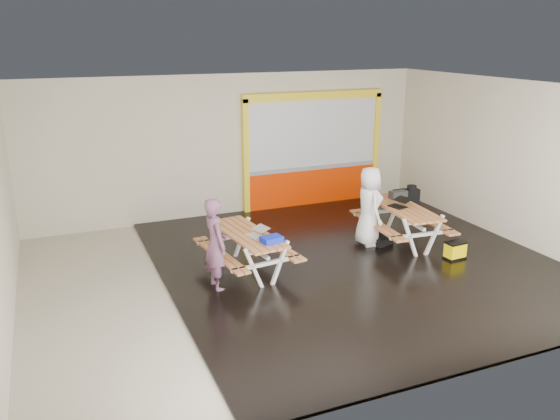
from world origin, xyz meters
name	(u,v)px	position (x,y,z in m)	size (l,w,h in m)	color
room	(299,185)	(0.00, 0.00, 1.75)	(10.02, 8.02, 3.52)	#BEB4A1
deck	(354,261)	(1.25, 0.00, 0.03)	(7.50, 7.98, 0.05)	black
kiosk	(313,152)	(2.20, 3.93, 1.44)	(3.88, 0.16, 3.00)	#E93000
picnic_table_left	(247,242)	(-0.91, 0.34, 0.63)	(1.64, 2.21, 0.82)	#AF6E3F
picnic_table_right	(402,215)	(2.70, 0.53, 0.66)	(1.62, 2.27, 0.87)	#AF6E3F
person_left	(215,244)	(-1.66, -0.12, 0.86)	(0.62, 0.41, 1.70)	#6E435C
person_right	(369,206)	(1.97, 0.71, 0.90)	(0.83, 0.54, 1.70)	white
laptop_left	(257,233)	(-0.79, 0.12, 0.87)	(0.44, 0.41, 0.16)	silver
laptop_right	(399,204)	(2.63, 0.56, 0.92)	(0.49, 0.45, 0.17)	black
blue_pouch	(272,239)	(-0.66, -0.30, 0.88)	(0.37, 0.26, 0.11)	#0F22BE
toolbox	(398,195)	(2.95, 1.09, 0.95)	(0.39, 0.20, 0.23)	black
backpack	(411,198)	(3.45, 1.28, 0.78)	(0.35, 0.24, 0.57)	black
dark_case	(381,240)	(2.24, 0.59, 0.13)	(0.44, 0.33, 0.17)	black
fluke_bag	(455,250)	(3.17, -0.69, 0.22)	(0.43, 0.30, 0.36)	black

